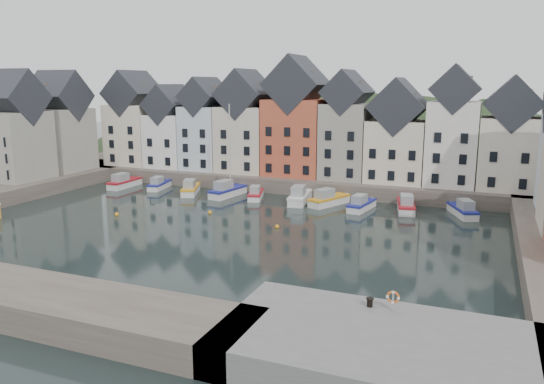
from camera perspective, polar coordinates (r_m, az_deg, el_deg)
The scene contains 19 objects.
ground at distance 56.57m, azimuth -7.01°, elevation -4.52°, with size 260.00×260.00×0.00m, color black.
far_quay at distance 83.14m, azimuth 3.03°, elevation 1.46°, with size 90.00×16.00×2.00m, color #51463E.
near_quay at distance 31.39m, azimuth 11.46°, elevation -16.41°, with size 18.00×10.00×2.00m, color #60605E.
hillside at distance 111.92m, azimuth 7.32°, elevation -5.95°, with size 153.60×70.40×64.00m.
far_terrace at distance 79.23m, azimuth 4.82°, elevation 6.68°, with size 72.37×8.16×17.78m.
left_terrace at distance 87.62m, azimuth -23.81°, elevation 6.21°, with size 7.65×17.00×15.69m.
mooring_buoys at distance 62.91m, azimuth -7.85°, elevation -2.74°, with size 20.50×5.50×0.50m.
boat_a at distance 84.12m, azimuth -15.65°, elevation 0.98°, with size 2.03×6.45×2.47m.
boat_b at distance 81.61m, azimuth -12.06°, elevation 0.77°, with size 2.76×5.83×2.15m.
boat_c at distance 77.12m, azimuth -8.76°, elevation 0.33°, with size 4.15×6.60×2.43m.
boat_d at distance 74.71m, azimuth -4.87°, elevation 0.16°, with size 3.09×7.08×13.08m.
boat_e at distance 73.03m, azimuth -1.78°, elevation -0.25°, with size 3.26×5.75×2.11m.
boat_f at distance 70.62m, azimuth 3.00°, elevation -0.53°, with size 3.10×7.15×2.66m.
boat_g at distance 69.46m, azimuth 6.05°, elevation -0.83°, with size 4.40×6.77×2.49m.
boat_h at distance 67.42m, azimuth 9.57°, elevation -1.37°, with size 2.70×6.12×2.27m.
boat_i at distance 67.85m, azimuth 14.22°, elevation -1.43°, with size 3.20×6.73×2.48m.
boat_j at distance 67.49m, azimuth 19.86°, elevation -1.87°, with size 4.08×6.38×2.35m.
mooring_bollard at distance 34.16m, azimuth 10.48°, elevation -11.55°, with size 0.48×0.48×0.56m.
life_ring_post at distance 33.62m, azimuth 12.90°, elevation -11.02°, with size 0.80×0.17×1.30m.
Camera 1 is at (26.65, -47.38, 15.63)m, focal length 35.00 mm.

